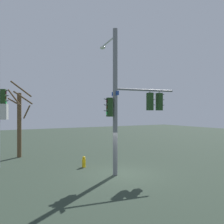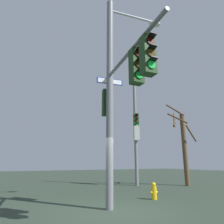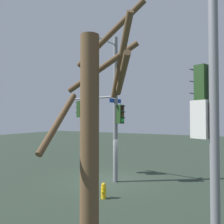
{
  "view_description": "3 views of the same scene",
  "coord_description": "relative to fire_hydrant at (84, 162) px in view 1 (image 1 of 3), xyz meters",
  "views": [
    {
      "loc": [
        -11.71,
        7.45,
        3.72
      ],
      "look_at": [
        0.33,
        0.48,
        3.7
      ],
      "focal_mm": 37.66,
      "sensor_mm": 36.0,
      "label": 1
    },
    {
      "loc": [
        -3.6,
        -6.36,
        1.58
      ],
      "look_at": [
        0.08,
        0.17,
        3.45
      ],
      "focal_mm": 32.78,
      "sensor_mm": 36.0,
      "label": 2
    },
    {
      "loc": [
        12.05,
        6.72,
        3.75
      ],
      "look_at": [
        -0.02,
        0.11,
        4.12
      ],
      "focal_mm": 36.55,
      "sensor_mm": 36.0,
      "label": 3
    }
  ],
  "objects": [
    {
      "name": "secondary_pole_assembly",
      "position": [
        2.64,
        4.86,
        3.8
      ],
      "size": [
        0.56,
        0.77,
        8.37
      ],
      "rotation": [
        0.0,
        0.0,
        4.26
      ],
      "color": "slate",
      "rests_on": "ground"
    },
    {
      "name": "fire_hydrant",
      "position": [
        0.0,
        0.0,
        0.0
      ],
      "size": [
        0.38,
        0.24,
        0.73
      ],
      "color": "yellow",
      "rests_on": "ground"
    },
    {
      "name": "ground_plane",
      "position": [
        -2.83,
        -1.22,
        -0.34
      ],
      "size": [
        80.0,
        80.0,
        0.0
      ],
      "primitive_type": "plane",
      "color": "#2B392D"
    },
    {
      "name": "main_signal_pole_assembly",
      "position": [
        -2.72,
        -1.46,
        4.19
      ],
      "size": [
        3.27,
        4.61,
        8.59
      ],
      "rotation": [
        0.0,
        0.0,
        4.55
      ],
      "color": "slate",
      "rests_on": "ground"
    },
    {
      "name": "bare_tree_behind_pole",
      "position": [
        5.78,
        3.2,
        2.62
      ],
      "size": [
        1.77,
        1.86,
        6.13
      ],
      "color": "brown",
      "rests_on": "ground"
    }
  ]
}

